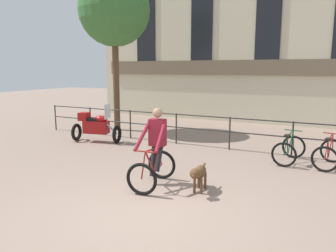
{
  "coord_description": "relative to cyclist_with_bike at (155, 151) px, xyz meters",
  "views": [
    {
      "loc": [
        2.89,
        -4.73,
        2.54
      ],
      "look_at": [
        -1.0,
        2.86,
        1.05
      ],
      "focal_mm": 35.0,
      "sensor_mm": 36.0,
      "label": 1
    }
  ],
  "objects": [
    {
      "name": "tree_canalside_left",
      "position": [
        -4.66,
        5.06,
        4.05
      ],
      "size": [
        2.85,
        2.85,
        6.27
      ],
      "color": "brown",
      "rests_on": "ground_plane"
    },
    {
      "name": "parked_bicycle_near_lamp",
      "position": [
        2.42,
        3.2,
        -0.41
      ],
      "size": [
        0.79,
        1.18,
        0.86
      ],
      "rotation": [
        0.0,
        0.0,
        3.02
      ],
      "color": "black",
      "rests_on": "ground_plane"
    },
    {
      "name": "parked_motorcycle",
      "position": [
        -3.96,
        2.82,
        -0.2
      ],
      "size": [
        1.77,
        0.97,
        1.35
      ],
      "rotation": [
        0.0,
        0.0,
        1.79
      ],
      "color": "black",
      "rests_on": "ground_plane"
    },
    {
      "name": "parked_bicycle_mid_left",
      "position": [
        3.41,
        3.2,
        -0.41
      ],
      "size": [
        0.82,
        1.2,
        0.86
      ],
      "rotation": [
        0.0,
        0.0,
        2.99
      ],
      "color": "black",
      "rests_on": "ground_plane"
    },
    {
      "name": "ground_plane",
      "position": [
        0.55,
        -1.35,
        -0.76
      ],
      "size": [
        60.0,
        60.0,
        0.0
      ],
      "primitive_type": "plane",
      "color": "gray"
    },
    {
      "name": "dog",
      "position": [
        1.05,
        -0.02,
        -0.35
      ],
      "size": [
        0.28,
        0.91,
        0.6
      ],
      "rotation": [
        0.0,
        0.0,
        0.1
      ],
      "color": "brown",
      "rests_on": "ground_plane"
    },
    {
      "name": "building_facade",
      "position": [
        0.55,
        9.64,
        3.49
      ],
      "size": [
        18.0,
        0.72,
        8.54
      ],
      "color": "beige",
      "rests_on": "ground_plane"
    },
    {
      "name": "cyclist_with_bike",
      "position": [
        0.0,
        0.0,
        0.0
      ],
      "size": [
        0.8,
        1.24,
        1.7
      ],
      "rotation": [
        0.0,
        0.0,
        0.11
      ],
      "color": "black",
      "rests_on": "ground_plane"
    },
    {
      "name": "canal_railing",
      "position": [
        0.55,
        3.85,
        -0.05
      ],
      "size": [
        15.05,
        0.05,
        1.05
      ],
      "color": "#2D2B28",
      "rests_on": "ground_plane"
    }
  ]
}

